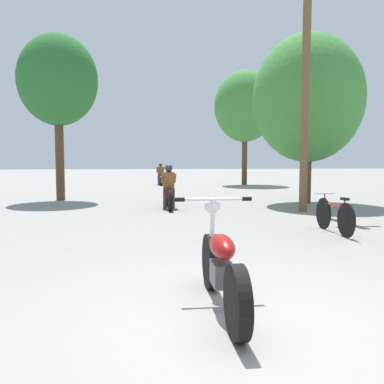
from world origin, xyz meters
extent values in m
plane|color=gray|center=(0.00, 0.00, 0.00)|extent=(120.00, 120.00, 0.00)
cylinder|color=brown|center=(3.68, 7.83, 3.62)|extent=(0.24, 0.24, 7.24)
cylinder|color=#513A23|center=(4.66, 10.01, 1.22)|extent=(0.32, 0.32, 2.45)
ellipsoid|color=#42893D|center=(4.66, 10.01, 3.67)|extent=(3.85, 3.47, 4.43)
cylinder|color=#513A23|center=(5.04, 20.48, 1.78)|extent=(0.32, 0.32, 3.55)
ellipsoid|color=#42893D|center=(5.04, 20.48, 4.73)|extent=(3.71, 3.34, 4.27)
cylinder|color=#513A23|center=(-4.19, 12.17, 1.79)|extent=(0.32, 0.32, 3.57)
ellipsoid|color=#286B2D|center=(-4.19, 12.17, 4.50)|extent=(2.94, 2.65, 3.39)
cylinder|color=black|center=(-0.23, 1.02, 0.33)|extent=(0.12, 0.66, 0.66)
cylinder|color=black|center=(-0.23, -0.39, 0.33)|extent=(0.12, 0.66, 0.66)
ellipsoid|color=maroon|center=(-0.23, 0.31, 0.67)|extent=(0.24, 0.66, 0.24)
cube|color=#4C4C51|center=(-0.23, 0.31, 0.38)|extent=(0.20, 0.36, 0.24)
cylinder|color=silver|center=(-0.23, 0.93, 0.71)|extent=(0.06, 0.23, 0.78)
cylinder|color=silver|center=(-0.23, 0.84, 1.10)|extent=(0.78, 0.04, 0.04)
cylinder|color=black|center=(-0.61, 0.84, 1.10)|extent=(0.11, 0.05, 0.05)
cylinder|color=black|center=(0.16, 0.84, 1.10)|extent=(0.11, 0.05, 0.05)
sphere|color=silver|center=(-0.23, 0.93, 1.02)|extent=(0.19, 0.19, 0.19)
cylinder|color=black|center=(-0.25, 9.71, 0.32)|extent=(0.12, 0.64, 0.64)
cylinder|color=black|center=(-0.25, 8.34, 0.32)|extent=(0.12, 0.64, 0.64)
cube|color=maroon|center=(-0.25, 9.02, 0.50)|extent=(0.20, 0.88, 0.28)
cylinder|color=silver|center=(-0.25, 9.61, 0.99)|extent=(0.50, 0.03, 0.03)
cylinder|color=#38383D|center=(-0.38, 8.97, 0.32)|extent=(0.11, 0.11, 0.64)
cylinder|color=#38383D|center=(-0.12, 8.97, 0.32)|extent=(0.11, 0.11, 0.64)
cube|color=brown|center=(-0.25, 9.00, 0.90)|extent=(0.34, 0.27, 0.54)
cylinder|color=brown|center=(-0.45, 9.16, 0.95)|extent=(0.08, 0.43, 0.33)
cylinder|color=brown|center=(-0.05, 9.16, 0.95)|extent=(0.08, 0.43, 0.33)
sphere|color=#2D333D|center=(-0.25, 9.04, 1.27)|extent=(0.24, 0.24, 0.24)
cylinder|color=black|center=(-0.05, 21.42, 0.29)|extent=(0.12, 0.58, 0.58)
cylinder|color=black|center=(-0.05, 20.02, 0.29)|extent=(0.12, 0.58, 0.58)
cube|color=navy|center=(-0.05, 20.72, 0.47)|extent=(0.20, 0.90, 0.28)
cylinder|color=silver|center=(-0.05, 21.32, 0.93)|extent=(0.50, 0.03, 0.03)
cylinder|color=slate|center=(-0.18, 20.67, 0.30)|extent=(0.11, 0.11, 0.61)
cylinder|color=slate|center=(0.08, 20.67, 0.30)|extent=(0.11, 0.11, 0.61)
cube|color=brown|center=(-0.05, 20.70, 0.86)|extent=(0.34, 0.27, 0.53)
cylinder|color=brown|center=(-0.25, 20.86, 0.91)|extent=(0.08, 0.42, 0.33)
cylinder|color=brown|center=(0.15, 20.86, 0.91)|extent=(0.08, 0.42, 0.33)
sphere|color=#2D333D|center=(-0.05, 20.74, 1.22)|extent=(0.20, 0.20, 0.20)
cylinder|color=black|center=(2.94, 4.85, 0.35)|extent=(0.04, 0.70, 0.70)
cylinder|color=black|center=(2.94, 3.82, 0.35)|extent=(0.04, 0.70, 0.70)
cylinder|color=#B21E1E|center=(2.94, 4.33, 0.59)|extent=(0.04, 0.83, 0.04)
cylinder|color=#B21E1E|center=(2.94, 3.90, 0.56)|extent=(0.03, 0.03, 0.42)
cube|color=black|center=(2.94, 3.90, 0.77)|extent=(0.10, 0.20, 0.05)
cylinder|color=#B21E1E|center=(2.94, 4.80, 0.57)|extent=(0.03, 0.03, 0.45)
cylinder|color=silver|center=(2.94, 4.80, 0.80)|extent=(0.44, 0.03, 0.03)
camera|label=1|loc=(-1.01, -3.72, 1.56)|focal=38.00mm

